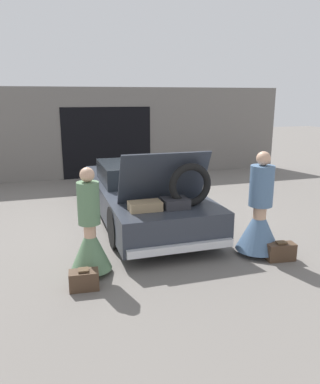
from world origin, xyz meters
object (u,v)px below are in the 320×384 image
(car, at_px, (142,193))
(person_left, at_px, (90,237))
(suitcase_beside_left_person, at_px, (84,280))
(suitcase_beside_right_person, at_px, (281,252))
(person_right, at_px, (259,219))

(car, relative_size, person_left, 3.08)
(suitcase_beside_left_person, relative_size, suitcase_beside_right_person, 0.87)
(person_right, distance_m, suitcase_beside_right_person, 0.61)
(person_left, relative_size, person_right, 0.93)
(person_left, height_order, person_right, person_right)
(car, xyz_separation_m, person_right, (1.35, -2.39, 0.06))
(suitcase_beside_left_person, bearing_deg, car, 61.12)
(person_left, xyz_separation_m, suitcase_beside_right_person, (2.93, -0.42, -0.42))
(suitcase_beside_right_person, bearing_deg, car, 119.97)
(person_left, bearing_deg, suitcase_beside_right_person, 76.09)
(suitcase_beside_left_person, bearing_deg, person_right, 7.05)
(person_left, distance_m, suitcase_beside_left_person, 0.64)
(car, height_order, suitcase_beside_left_person, car)
(car, xyz_separation_m, suitcase_beside_left_person, (-1.51, -2.74, -0.41))
(person_left, xyz_separation_m, suitcase_beside_left_person, (-0.16, -0.45, -0.43))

